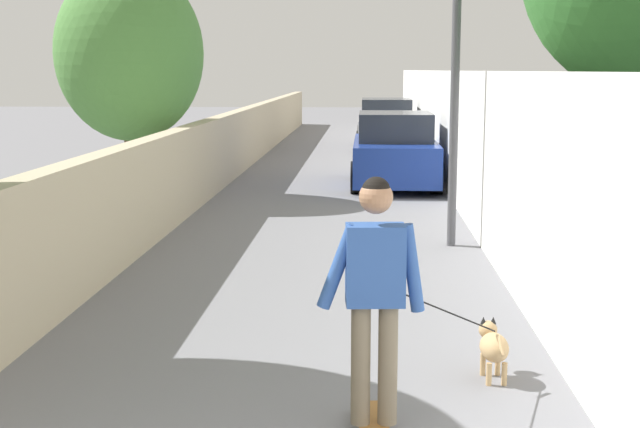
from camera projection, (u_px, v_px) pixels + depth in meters
ground_plane at (333, 192)px, 17.44m from camera, size 80.00×80.00×0.00m
wall_left at (193, 166)px, 15.48m from camera, size 48.00×0.30×1.46m
fence_right at (467, 141)px, 15.14m from camera, size 48.00×0.30×2.40m
tree_left_near at (130, 54)px, 16.21m from camera, size 2.75×2.75×4.36m
lamp_post at (456, 31)px, 11.64m from camera, size 0.36×0.36×4.28m
skateboard at (374, 425)px, 5.82m from camera, size 0.81×0.26×0.08m
person_skateboarder at (375, 281)px, 5.66m from camera, size 0.25×0.71×1.66m
dog at (493, 345)px, 6.85m from camera, size 1.41×1.08×1.06m
car_near at (395, 152)px, 18.25m from camera, size 3.85×1.80×1.54m
car_far at (386, 125)px, 26.97m from camera, size 4.33×1.80×1.54m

